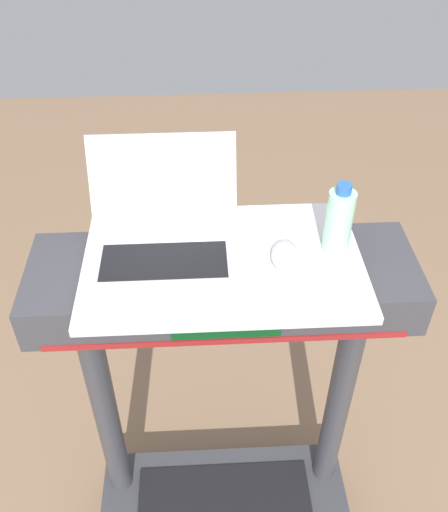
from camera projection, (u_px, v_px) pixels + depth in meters
name	position (u px, v px, depth m)	size (l,w,h in m)	color
desk_board	(223.00, 262.00, 1.29)	(0.63, 0.40, 0.02)	silver
laptop	(164.00, 233.00, 1.28)	(0.34, 0.30, 0.22)	#B7B7BC
computer_mouse	(284.00, 254.00, 1.27)	(0.06, 0.10, 0.03)	#B2B2B7
water_bottle	(339.00, 220.00, 1.26)	(0.06, 0.06, 0.17)	#9EDBB2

